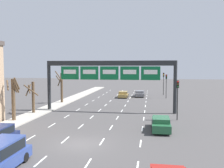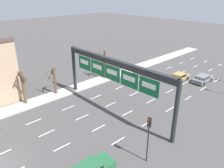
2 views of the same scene
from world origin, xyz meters
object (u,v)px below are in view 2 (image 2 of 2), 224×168
Objects in this scene: traffic_light_near_gantry at (148,131)px; tree_bare_second at (54,79)px; car_grey at (203,78)px; car_gold at (180,77)px; sign_gantry at (114,71)px; tree_bare_third at (23,85)px; tree_bare_furthest at (104,63)px.

traffic_light_near_gantry is 1.13× the size of tree_bare_second.
traffic_light_near_gantry is at bearing -3.73° from tree_bare_second.
car_gold is (-3.30, -2.15, 0.01)m from car_grey.
sign_gantry reaches higher than tree_bare_second.
car_grey is 29.69m from tree_bare_third.
tree_bare_second is at bearing -92.27° from tree_bare_furthest.
car_grey is 0.81× the size of tree_bare_furthest.
sign_gantry is 17.10m from car_gold.
tree_bare_second is 4.84m from tree_bare_third.
tree_bare_second reaches higher than car_grey.
tree_bare_furthest is at bearing 144.29° from sign_gantry.
tree_bare_furthest is at bearing 88.62° from tree_bare_third.
tree_bare_second is 0.76× the size of tree_bare_furthest.
sign_gantry is 10.18m from traffic_light_near_gantry.
car_gold is 0.85× the size of traffic_light_near_gantry.
tree_bare_third is at bearing -89.54° from tree_bare_second.
sign_gantry is 11.11m from tree_bare_second.
traffic_light_near_gantry reaches higher than car_grey.
tree_bare_third is (-19.07, -3.57, -0.48)m from traffic_light_near_gantry.
tree_bare_furthest is (-13.27, -11.45, 2.30)m from car_grey.
car_gold is at bearing -146.90° from car_grey.
traffic_light_near_gantry reaches higher than tree_bare_second.
car_grey is 1.11× the size of car_gold.
car_gold is at bearing 66.83° from tree_bare_third.
car_grey is 3.94m from car_gold.
car_grey is at bearing 103.47° from traffic_light_near_gantry.
car_grey is at bearing 40.78° from tree_bare_furthest.
tree_bare_furthest reaches higher than car_gold.
tree_bare_furthest is at bearing -139.22° from car_grey.
tree_bare_third reaches higher than tree_bare_second.
tree_bare_second is (-10.37, -19.31, 1.78)m from car_gold.
car_gold is 0.96× the size of tree_bare_second.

